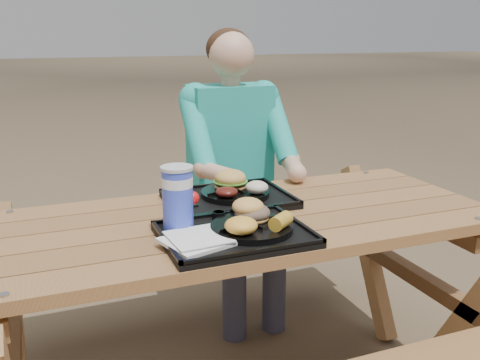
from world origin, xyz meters
name	(u,v)px	position (x,y,z in m)	size (l,w,h in m)	color
picnic_table	(240,312)	(0.00, 0.00, 0.38)	(1.80, 1.49, 0.75)	#999999
tray_near	(235,235)	(-0.09, -0.19, 0.76)	(0.45, 0.35, 0.02)	black
tray_far	(229,200)	(0.02, 0.16, 0.76)	(0.45, 0.35, 0.02)	black
plate_near	(252,228)	(-0.04, -0.20, 0.78)	(0.26, 0.26, 0.02)	black
plate_far	(235,193)	(0.05, 0.17, 0.78)	(0.26, 0.26, 0.02)	black
napkin_stack	(196,240)	(-0.23, -0.23, 0.78)	(0.18, 0.18, 0.02)	silver
soda_cup	(178,200)	(-0.25, -0.10, 0.87)	(0.10, 0.10, 0.19)	#1C33D3
condiment_bbq	(219,215)	(-0.10, -0.06, 0.78)	(0.05, 0.05, 0.03)	black
condiment_mustard	(237,212)	(-0.03, -0.06, 0.78)	(0.05, 0.05, 0.03)	#F0AD1A
sandwich	(252,203)	(-0.02, -0.16, 0.85)	(0.11, 0.11, 0.11)	#DB9E4D
mac_cheese	(241,225)	(-0.10, -0.25, 0.81)	(0.10, 0.10, 0.05)	gold
corn_cob	(281,221)	(0.03, -0.26, 0.81)	(0.08, 0.08, 0.05)	gold
cutlery_far	(184,201)	(-0.15, 0.17, 0.77)	(0.03, 0.16, 0.01)	black
burger	(230,174)	(0.04, 0.21, 0.84)	(0.12, 0.12, 0.11)	gold
baked_beans	(227,192)	(-0.01, 0.11, 0.81)	(0.08, 0.08, 0.04)	#4E150F
potato_salad	(257,187)	(0.11, 0.11, 0.81)	(0.09, 0.09, 0.05)	beige
diner	(231,186)	(0.24, 0.72, 0.64)	(0.48, 0.84, 1.28)	#19B2AC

